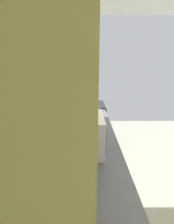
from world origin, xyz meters
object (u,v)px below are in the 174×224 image
microwave (85,133)px  bowl (92,117)px  kettle (93,122)px  oven_range (87,127)px

microwave → bowl: size_ratio=2.47×
kettle → oven_range: bearing=3.0°
oven_range → kettle: oven_range is taller
bowl → kettle: (-0.37, -0.00, 0.05)m
oven_range → microwave: (-1.79, 0.04, 0.60)m
oven_range → bowl: bearing=-175.7°
oven_range → microwave: microwave is taller
oven_range → bowl: size_ratio=5.46×
microwave → bowl: 0.96m
microwave → kettle: size_ratio=2.76×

